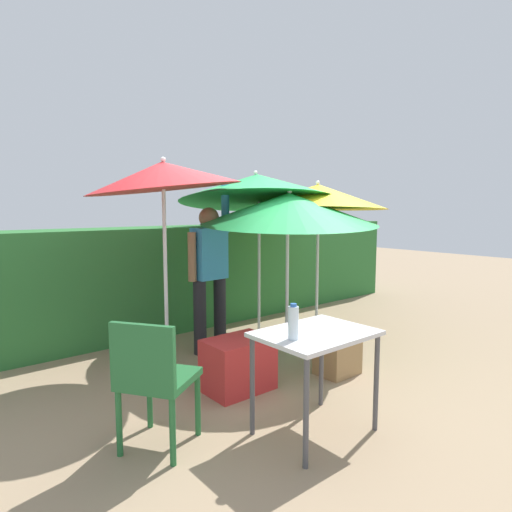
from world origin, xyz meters
The scene contains 12 objects.
ground_plane centered at (0.00, 0.00, 0.00)m, with size 24.00×24.00×0.00m, color #9E8466.
hedge_row centered at (0.00, 1.96, 0.67)m, with size 8.00×0.70×1.35m, color #2D7033.
umbrella_rainbow centered at (1.11, 0.46, 1.73)m, with size 1.67×1.67×1.92m.
umbrella_orange centered at (-0.89, 0.59, 1.89)m, with size 1.47×1.46×2.12m.
umbrella_yellow centered at (0.63, 1.03, 1.84)m, with size 1.98×1.98×2.18m.
umbrella_navy centered at (0.41, 0.24, 1.59)m, with size 1.91×1.91×1.83m.
person_vendor centered at (-0.23, 0.82, 0.93)m, with size 0.56×0.25×1.88m.
chair_plastic centered at (-1.62, -0.61, 0.51)m, with size 0.61×0.61×0.89m.
cooler_box centered at (-0.62, -0.20, 0.23)m, with size 0.58×0.40×0.46m, color red.
crate_cardboard centered at (0.34, -0.52, 0.17)m, with size 0.38×0.31×0.35m, color #9E7A4C.
folding_table centered at (-0.63, -1.12, 0.65)m, with size 0.80×0.60×0.74m.
bottle_water centered at (-0.88, -1.15, 0.85)m, with size 0.07×0.07×0.24m.
Camera 1 is at (-2.81, -3.10, 1.60)m, focal length 30.14 mm.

